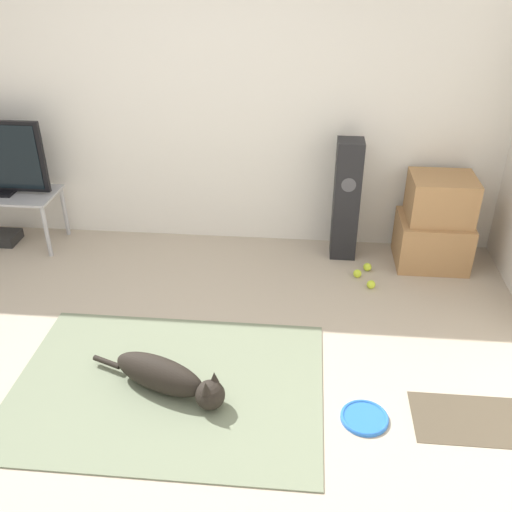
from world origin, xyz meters
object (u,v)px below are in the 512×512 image
frisbee (364,418)px  cardboard_box_lower (432,241)px  dog (168,377)px  tennis_ball_near_speaker (371,284)px  game_console (0,237)px  tennis_ball_by_boxes (357,274)px  floor_speaker (346,200)px  cardboard_box_upper (441,198)px  tennis_ball_loose_on_carpet (367,267)px

frisbee → cardboard_box_lower: bearing=70.2°
dog → cardboard_box_lower: (1.81, 1.72, 0.08)m
tennis_ball_near_speaker → game_console: 3.24m
cardboard_box_lower → tennis_ball_by_boxes: (-0.61, -0.30, -0.16)m
tennis_ball_near_speaker → floor_speaker: bearing=111.5°
cardboard_box_upper → game_console: (-3.74, -0.00, -0.53)m
floor_speaker → tennis_ball_loose_on_carpet: (0.19, -0.25, -0.47)m
dog → game_console: 2.58m
floor_speaker → game_console: bearing=-178.9°
floor_speaker → frisbee: bearing=-88.3°
floor_speaker → tennis_ball_by_boxes: (0.11, -0.36, -0.47)m
tennis_ball_by_boxes → tennis_ball_near_speaker: size_ratio=1.00×
frisbee → tennis_ball_by_boxes: bearing=88.1°
floor_speaker → tennis_ball_near_speaker: (0.20, -0.52, -0.47)m
dog → tennis_ball_by_boxes: 1.86m
floor_speaker → tennis_ball_near_speaker: size_ratio=15.24×
dog → tennis_ball_by_boxes: bearing=49.8°
frisbee → tennis_ball_loose_on_carpet: tennis_ball_loose_on_carpet is taller
floor_speaker → tennis_ball_loose_on_carpet: floor_speaker is taller
tennis_ball_near_speaker → game_console: bearing=171.9°
cardboard_box_lower → tennis_ball_loose_on_carpet: bearing=-160.4°
frisbee → cardboard_box_upper: cardboard_box_upper is taller
tennis_ball_loose_on_carpet → cardboard_box_upper: bearing=20.4°
floor_speaker → tennis_ball_near_speaker: floor_speaker is taller
frisbee → cardboard_box_lower: (0.66, 1.83, 0.18)m
tennis_ball_near_speaker → tennis_ball_by_boxes: bearing=122.1°
frisbee → tennis_ball_near_speaker: 1.39m
cardboard_box_upper → floor_speaker: floor_speaker is taller
dog → tennis_ball_loose_on_carpet: bearing=49.9°
dog → game_console: size_ratio=2.74×
frisbee → cardboard_box_lower: cardboard_box_lower is taller
tennis_ball_by_boxes → cardboard_box_lower: bearing=26.0°
floor_speaker → tennis_ball_loose_on_carpet: size_ratio=15.24×
tennis_ball_loose_on_carpet → cardboard_box_lower: bearing=19.6°
frisbee → dog: bearing=174.5°
tennis_ball_by_boxes → tennis_ball_loose_on_carpet: same height
tennis_ball_by_boxes → dog: bearing=-130.2°
tennis_ball_near_speaker → tennis_ball_loose_on_carpet: bearing=91.8°
dog → game_console: bearing=137.9°
frisbee → game_console: game_console is taller
tennis_ball_loose_on_carpet → game_console: game_console is taller
tennis_ball_loose_on_carpet → floor_speaker: bearing=127.6°
dog → frisbee: dog is taller
floor_speaker → tennis_ball_by_boxes: floor_speaker is taller
game_console → frisbee: bearing=-31.0°
cardboard_box_upper → tennis_ball_loose_on_carpet: size_ratio=7.52×
floor_speaker → cardboard_box_lower: bearing=-5.4°
dog → cardboard_box_lower: cardboard_box_lower is taller
cardboard_box_upper → tennis_ball_by_boxes: (-0.62, -0.31, -0.54)m
cardboard_box_lower → tennis_ball_by_boxes: bearing=-154.0°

